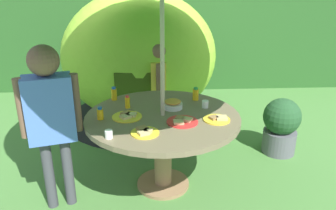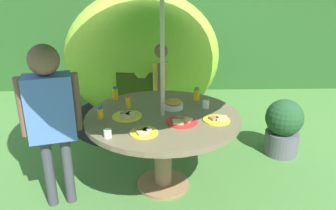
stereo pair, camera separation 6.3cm
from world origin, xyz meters
The scene contains 19 objects.
ground_plane centered at (0.00, 0.00, -0.01)m, with size 10.00×10.00×0.02m, color #477A38.
hedge_backdrop centered at (0.00, 3.12, 0.97)m, with size 9.00×0.70×1.94m, color #285623.
garden_table centered at (0.00, 0.00, 0.58)m, with size 1.32×1.32×0.70m.
wooden_chair centered at (-0.37, 1.28, 0.51)m, with size 0.63×0.60×0.90m.
dome_tent centered at (-0.24, 1.64, 0.83)m, with size 2.08×2.08×1.68m.
potted_plant centered at (1.29, 0.56, 0.32)m, with size 0.39×0.39×0.62m.
child_in_yellow_shirt centered at (-0.02, 0.97, 0.73)m, with size 0.19×0.39×1.14m.
child_in_blue_shirt centered at (-0.86, -0.24, 0.87)m, with size 0.45×0.28×1.36m.
snack_bowl centered at (0.10, 0.15, 0.74)m, with size 0.17×0.17×0.09m.
plate_near_right centered at (-0.30, -0.03, 0.71)m, with size 0.25×0.25×0.03m.
plate_front_edge centered at (0.15, -0.16, 0.71)m, with size 0.26×0.26×0.03m.
plate_near_left centered at (0.45, -0.13, 0.71)m, with size 0.22×0.22×0.03m.
plate_far_left centered at (-0.15, -0.35, 0.71)m, with size 0.22×0.22×0.03m.
juice_bottle_far_right centered at (-0.45, 0.40, 0.76)m, with size 0.05×0.05×0.13m.
juice_bottle_center_front centered at (-0.52, -0.06, 0.75)m, with size 0.05×0.05×0.11m.
juice_bottle_center_back centered at (-0.31, 0.19, 0.76)m, with size 0.05×0.05×0.12m.
juice_bottle_mid_left centered at (0.33, 0.36, 0.76)m, with size 0.06×0.06×0.12m.
cup_near centered at (0.39, 0.15, 0.74)m, with size 0.06×0.06×0.07m, color white.
cup_far centered at (-0.41, -0.41, 0.73)m, with size 0.06×0.06×0.06m, color white.
Camera 1 is at (-0.09, -2.64, 1.81)m, focal length 35.81 mm.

